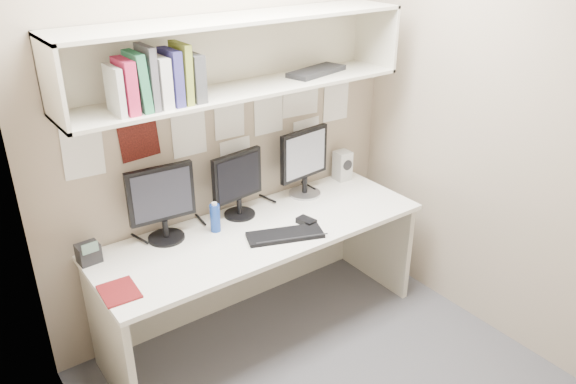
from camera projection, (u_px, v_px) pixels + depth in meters
wall_back at (226, 121)px, 3.33m from camera, size 2.40×0.02×2.60m
wall_front at (530, 274)px, 1.87m from camera, size 2.40×0.02×2.60m
wall_left at (74, 258)px, 1.96m from camera, size 0.02×2.00×2.60m
wall_right at (494, 126)px, 3.23m from camera, size 0.02×2.00×2.60m
desk at (262, 279)px, 3.48m from camera, size 2.00×0.70×0.73m
overhead_hutch at (236, 53)px, 3.04m from camera, size 2.00×0.38×0.40m
pinned_papers at (227, 129)px, 3.35m from camera, size 1.92×0.01×0.48m
monitor_left at (162, 200)px, 3.11m from camera, size 0.38×0.21×0.44m
monitor_center at (238, 181)px, 3.37m from camera, size 0.35×0.19×0.41m
monitor_right at (304, 160)px, 3.63m from camera, size 0.39×0.21×0.45m
keyboard at (285, 235)px, 3.22m from camera, size 0.46×0.30×0.02m
mouse at (306, 221)px, 3.35m from camera, size 0.09×0.12×0.03m
speaker at (342, 165)px, 3.91m from camera, size 0.11×0.11×0.21m
blue_bottle at (215, 218)px, 3.25m from camera, size 0.06×0.06×0.18m
maroon_notebook at (119, 292)px, 2.73m from camera, size 0.18×0.22×0.01m
desk_phone at (89, 253)px, 2.96m from camera, size 0.12×0.11×0.14m
book_stack at (157, 80)px, 2.71m from camera, size 0.45×0.19×0.30m
hutch_tray at (317, 71)px, 3.37m from camera, size 0.43×0.24×0.03m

